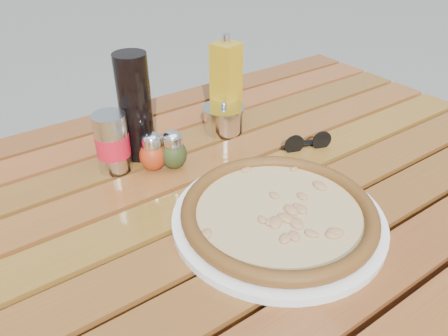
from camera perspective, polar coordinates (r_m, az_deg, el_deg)
table at (r=0.88m, az=0.76°, el=-6.37°), size 1.40×0.90×0.75m
plate at (r=0.75m, az=7.08°, el=-6.59°), size 0.37×0.37×0.01m
pizza at (r=0.74m, az=7.17°, el=-5.66°), size 0.37×0.37×0.03m
pepper_shaker at (r=0.88m, az=-9.32°, el=2.06°), size 0.07×0.07×0.08m
oregano_shaker at (r=0.88m, az=-6.64°, el=2.29°), size 0.07×0.07×0.08m
dark_bottle at (r=0.90m, az=-11.50°, el=7.77°), size 0.09×0.09×0.22m
soda_can at (r=0.88m, az=-14.35°, el=3.19°), size 0.09×0.09×0.12m
olive_oil_cruet at (r=1.03m, az=0.28°, el=11.01°), size 0.07×0.07×0.21m
parmesan_tin at (r=1.01m, az=-0.05°, el=6.50°), size 0.12×0.12×0.07m
sunglasses at (r=0.96m, az=10.84°, el=3.25°), size 0.11×0.05×0.04m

